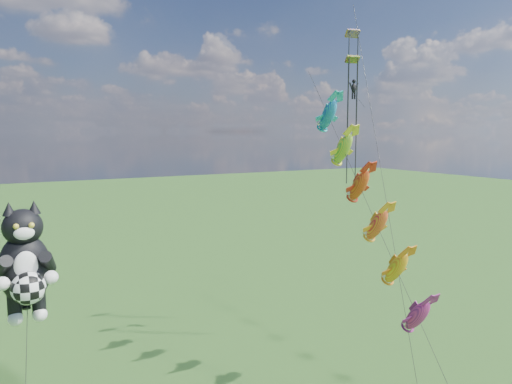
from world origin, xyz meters
TOP-DOWN VIEW (x-y plane):
  - cat_kite_rig at (-2.28, 6.85)m, footprint 2.83×4.31m
  - fish_windsock_rig at (16.87, 4.05)m, footprint 1.35×15.96m
  - parafoil_rig at (20.70, 10.03)m, footprint 8.28×16.03m

SIDE VIEW (x-z plane):
  - cat_kite_rig at x=-2.28m, z-range 3.25..15.77m
  - fish_windsock_rig at x=16.87m, z-range 1.24..21.37m
  - parafoil_rig at x=20.70m, z-range 6.11..31.69m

